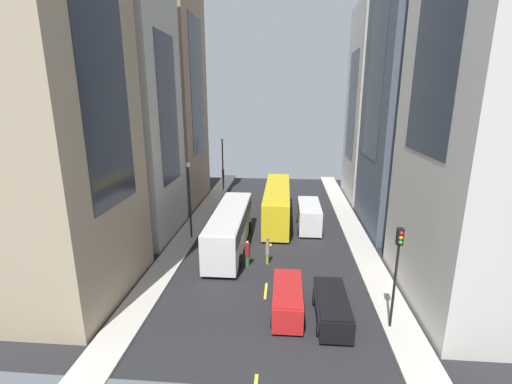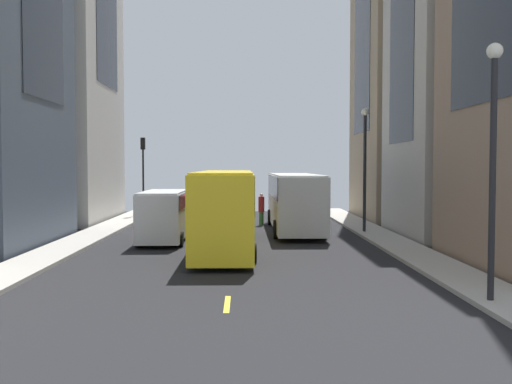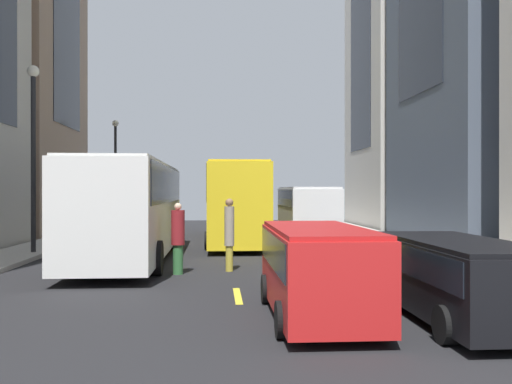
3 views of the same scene
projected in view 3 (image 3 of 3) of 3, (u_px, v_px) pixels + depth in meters
name	position (u px, v px, depth m)	size (l,w,h in m)	color
ground_plane	(227.00, 244.00, 25.51)	(41.62, 41.62, 0.00)	black
sidewalk_west	(51.00, 244.00, 24.96)	(2.06, 44.00, 0.15)	#B2ADA3
sidewalk_east	(396.00, 241.00, 26.05)	(2.06, 44.00, 0.15)	#B2ADA3
lane_stripe_1	(238.00, 296.00, 12.94)	(0.16, 2.00, 0.01)	yellow
lane_stripe_2	(229.00, 255.00, 21.32)	(0.16, 2.00, 0.01)	yellow
lane_stripe_3	(226.00, 237.00, 29.70)	(0.16, 2.00, 0.01)	yellow
lane_stripe_4	(224.00, 226.00, 38.08)	(0.16, 2.00, 0.01)	yellow
lane_stripe_5	(222.00, 220.00, 46.46)	(0.16, 2.00, 0.01)	yellow
building_east_2	(411.00, 56.00, 37.51)	(6.87, 9.21, 22.82)	beige
city_bus_white	(131.00, 203.00, 19.57)	(2.80, 11.65, 3.35)	silver
streetcar_yellow	(235.00, 197.00, 27.09)	(2.70, 12.88, 3.59)	yellow
delivery_van_white	(307.00, 211.00, 25.01)	(2.25, 5.50, 2.58)	white
car_red_0	(317.00, 264.00, 10.70)	(1.88, 4.65, 1.73)	red
car_black_1	(459.00, 273.00, 10.39)	(1.97, 4.79, 1.51)	black
pedestrian_crossing_near	(116.00, 205.00, 41.08)	(0.34, 0.34, 2.35)	#336B38
pedestrian_walking_far	(229.00, 232.00, 16.91)	(0.29, 0.29, 2.19)	gold
pedestrian_crossing_mid	(178.00, 237.00, 16.31)	(0.39, 0.39, 2.07)	#336B38
streetlamp_near	(115.00, 161.00, 37.81)	(0.44, 0.44, 7.02)	black
streetlamp_far	(33.00, 137.00, 20.87)	(0.44, 0.44, 6.92)	black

